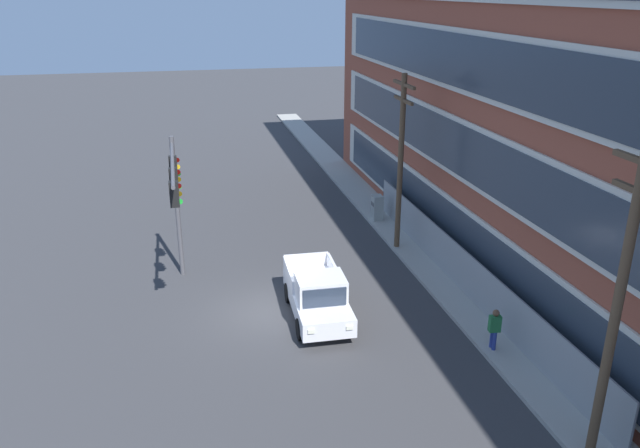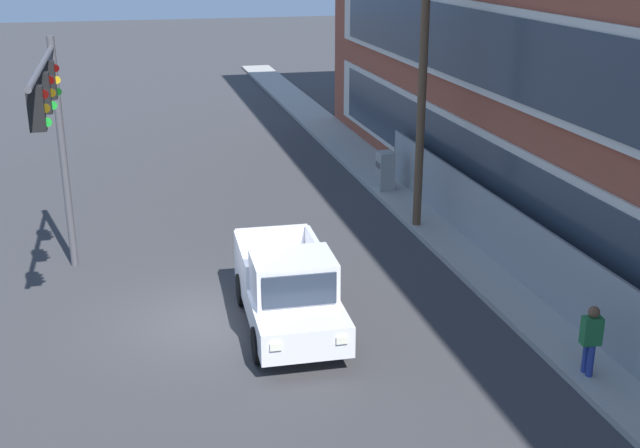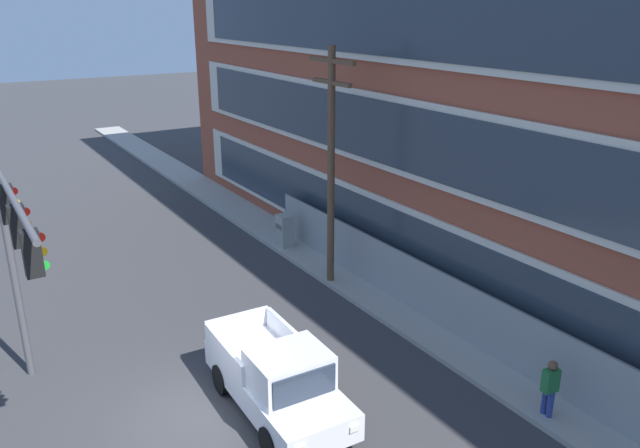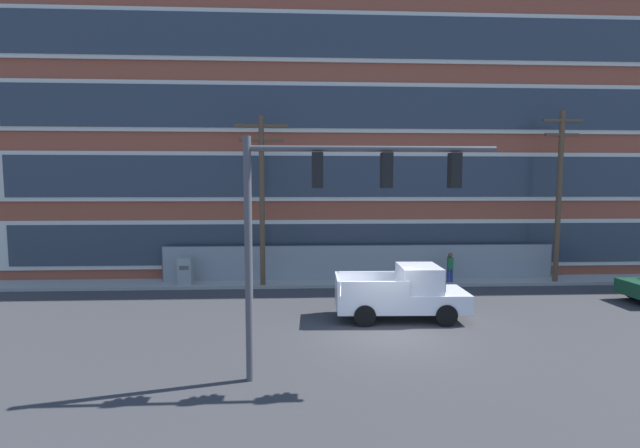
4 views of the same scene
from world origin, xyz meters
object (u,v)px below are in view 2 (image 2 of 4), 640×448
pickup_truck_white (289,292)px  utility_pole_near_corner (423,78)px  traffic_signal_mast (52,116)px  electrical_cabinet (385,173)px  pedestrian_near_cabinet (591,338)px

pickup_truck_white → utility_pole_near_corner: (-5.84, 5.32, 3.79)m
traffic_signal_mast → utility_pole_near_corner: 10.68m
pickup_truck_white → electrical_cabinet: pickup_truck_white is taller
utility_pole_near_corner → pickup_truck_white: bearing=-42.3°
traffic_signal_mast → pedestrian_near_cabinet: (6.99, 10.52, -3.68)m
electrical_cabinet → pedestrian_near_cabinet: bearing=-0.3°
pickup_truck_white → traffic_signal_mast: bearing=-122.7°
traffic_signal_mast → pickup_truck_white: traffic_signal_mast is taller
utility_pole_near_corner → electrical_cabinet: bearing=176.7°
electrical_cabinet → pickup_truck_white: bearing=-29.7°
pickup_truck_white → utility_pole_near_corner: size_ratio=0.59×
electrical_cabinet → pedestrian_near_cabinet: 13.49m
utility_pole_near_corner → pedestrian_near_cabinet: 10.31m
pickup_truck_white → electrical_cabinet: (-9.73, 5.54, -0.20)m
traffic_signal_mast → electrical_cabinet: (-6.49, 10.58, -3.89)m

